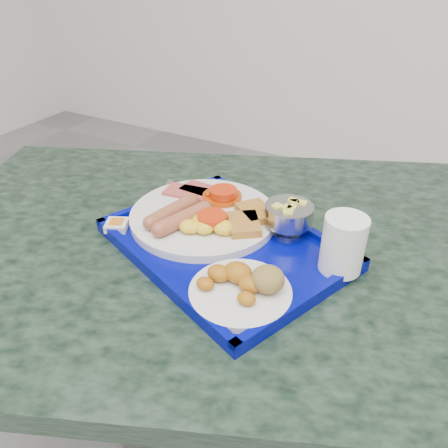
% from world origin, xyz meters
% --- Properties ---
extents(table, '(1.36, 1.15, 0.72)m').
position_xyz_m(table, '(-0.43, 1.04, 0.54)').
color(table, slate).
rests_on(table, floor).
extents(tray, '(0.48, 0.42, 0.02)m').
position_xyz_m(tray, '(-0.41, 1.02, 0.73)').
color(tray, '#020780').
rests_on(tray, table).
extents(main_plate, '(0.28, 0.28, 0.04)m').
position_xyz_m(main_plate, '(-0.47, 1.06, 0.75)').
color(main_plate, silver).
rests_on(main_plate, tray).
extents(bread_plate, '(0.16, 0.16, 0.05)m').
position_xyz_m(bread_plate, '(-0.32, 0.91, 0.75)').
color(bread_plate, silver).
rests_on(bread_plate, tray).
extents(fruit_bowl, '(0.09, 0.09, 0.06)m').
position_xyz_m(fruit_bowl, '(-0.32, 1.10, 0.77)').
color(fruit_bowl, '#AAAAAC').
rests_on(fruit_bowl, tray).
extents(juice_cup, '(0.07, 0.07, 0.10)m').
position_xyz_m(juice_cup, '(-0.21, 1.04, 0.78)').
color(juice_cup, white).
rests_on(juice_cup, tray).
extents(spoon, '(0.07, 0.16, 0.01)m').
position_xyz_m(spoon, '(-0.57, 1.13, 0.74)').
color(spoon, '#AAAAAC').
rests_on(spoon, tray).
extents(knife, '(0.07, 0.17, 0.00)m').
position_xyz_m(knife, '(-0.60, 1.09, 0.74)').
color(knife, '#AAAAAC').
rests_on(knife, tray).
extents(jam_packet, '(0.05, 0.05, 0.02)m').
position_xyz_m(jam_packet, '(-0.60, 0.96, 0.74)').
color(jam_packet, silver).
rests_on(jam_packet, tray).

